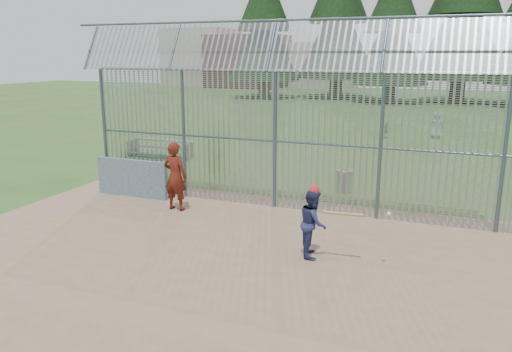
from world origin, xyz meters
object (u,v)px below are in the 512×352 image
at_px(trash_can, 344,181).
at_px(dugout_wall, 132,178).
at_px(batter, 313,223).
at_px(onlooker, 175,176).
at_px(bleacher, 160,148).

bearing_deg(trash_can, dugout_wall, -153.94).
bearing_deg(trash_can, batter, -85.45).
distance_m(dugout_wall, batter, 7.11).
distance_m(dugout_wall, onlooker, 2.19).
xyz_separation_m(onlooker, trash_can, (4.15, 3.75, -0.64)).
distance_m(trash_can, bleacher, 9.22).
bearing_deg(bleacher, dugout_wall, -65.76).
bearing_deg(dugout_wall, onlooker, -19.76).
bearing_deg(onlooker, batter, 160.95).
bearing_deg(batter, dugout_wall, 52.76).
distance_m(dugout_wall, trash_can, 6.88).
xyz_separation_m(dugout_wall, onlooker, (2.03, -0.73, 0.40)).
xyz_separation_m(batter, trash_can, (-0.45, 5.60, -0.41)).
relative_size(batter, bleacher, 0.51).
relative_size(onlooker, bleacher, 0.67).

